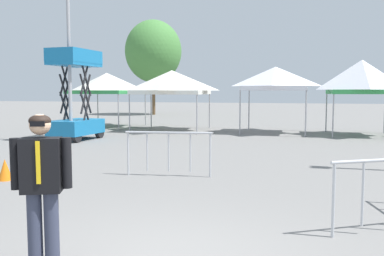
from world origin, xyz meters
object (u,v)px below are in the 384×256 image
(traffic_cone_lot_center, at_px, (5,170))
(tree_behind_tents_right, at_px, (153,51))
(person_foreground, at_px, (42,182))
(canopy_tent_behind_left, at_px, (275,79))
(canopy_tent_left_of_center, at_px, (362,77))
(crowd_barrier_mid_lot, at_px, (169,145))
(canopy_tent_behind_right, at_px, (172,82))
(light_pole_near_lift, at_px, (69,29))
(scissor_lift, at_px, (76,112))
(canopy_tent_center, at_px, (107,83))

(traffic_cone_lot_center, bearing_deg, tree_behind_tents_right, 103.96)
(person_foreground, xyz_separation_m, traffic_cone_lot_center, (-3.85, 3.91, -0.79))
(canopy_tent_behind_left, xyz_separation_m, canopy_tent_left_of_center, (3.89, -0.17, 0.03))
(crowd_barrier_mid_lot, bearing_deg, tree_behind_tents_right, 111.95)
(canopy_tent_behind_right, xyz_separation_m, traffic_cone_lot_center, (0.19, -12.48, -2.26))
(light_pole_near_lift, bearing_deg, tree_behind_tents_right, 101.43)
(canopy_tent_behind_right, distance_m, canopy_tent_behind_left, 5.26)
(canopy_tent_behind_right, xyz_separation_m, canopy_tent_left_of_center, (9.14, 0.05, 0.19))
(canopy_tent_left_of_center, relative_size, tree_behind_tents_right, 0.42)
(canopy_tent_behind_left, xyz_separation_m, scissor_lift, (-7.82, -5.21, -1.51))
(canopy_tent_left_of_center, relative_size, traffic_cone_lot_center, 7.10)
(canopy_tent_left_of_center, relative_size, crowd_barrier_mid_lot, 1.67)
(light_pole_near_lift, distance_m, tree_behind_tents_right, 19.73)
(canopy_tent_left_of_center, distance_m, person_foreground, 17.30)
(light_pole_near_lift, bearing_deg, traffic_cone_lot_center, -69.21)
(canopy_tent_center, relative_size, tree_behind_tents_right, 0.44)
(canopy_tent_behind_right, relative_size, crowd_barrier_mid_lot, 1.80)
(canopy_tent_behind_left, bearing_deg, tree_behind_tents_right, 130.70)
(crowd_barrier_mid_lot, relative_size, traffic_cone_lot_center, 4.26)
(canopy_tent_center, xyz_separation_m, canopy_tent_behind_left, (9.55, -0.89, 0.17))
(person_foreground, xyz_separation_m, crowd_barrier_mid_lot, (-0.40, 5.38, -0.28))
(canopy_tent_left_of_center, xyz_separation_m, light_pole_near_lift, (-11.54, -5.70, 1.79))
(canopy_tent_behind_left, height_order, person_foreground, canopy_tent_behind_left)
(canopy_tent_behind_right, bearing_deg, tree_behind_tents_right, 114.77)
(canopy_tent_behind_left, bearing_deg, canopy_tent_left_of_center, -2.53)
(canopy_tent_center, height_order, person_foreground, canopy_tent_center)
(crowd_barrier_mid_lot, bearing_deg, scissor_lift, 135.83)
(person_foreground, relative_size, light_pole_near_lift, 0.23)
(canopy_tent_behind_left, relative_size, person_foreground, 1.82)
(light_pole_near_lift, relative_size, traffic_cone_lot_center, 16.04)
(scissor_lift, height_order, light_pole_near_lift, light_pole_near_lift)
(tree_behind_tents_right, bearing_deg, crowd_barrier_mid_lot, -68.05)
(canopy_tent_behind_right, bearing_deg, traffic_cone_lot_center, -89.11)
(canopy_tent_center, bearing_deg, light_pole_near_lift, -74.31)
(canopy_tent_behind_left, distance_m, person_foreground, 16.74)
(person_foreground, height_order, traffic_cone_lot_center, person_foreground)
(canopy_tent_behind_left, height_order, light_pole_near_lift, light_pole_near_lift)
(canopy_tent_behind_left, height_order, scissor_lift, scissor_lift)
(scissor_lift, bearing_deg, person_foreground, -59.92)
(canopy_tent_behind_left, xyz_separation_m, light_pole_near_lift, (-7.65, -5.87, 1.82))
(canopy_tent_center, bearing_deg, traffic_cone_lot_center, -71.71)
(canopy_tent_left_of_center, height_order, person_foreground, canopy_tent_left_of_center)
(canopy_tent_behind_left, distance_m, light_pole_near_lift, 9.82)
(person_foreground, height_order, light_pole_near_lift, light_pole_near_lift)
(canopy_tent_behind_right, relative_size, person_foreground, 2.10)
(light_pole_near_lift, bearing_deg, canopy_tent_center, 105.69)
(canopy_tent_behind_left, bearing_deg, canopy_tent_behind_right, -177.56)
(canopy_tent_behind_right, height_order, canopy_tent_left_of_center, canopy_tent_left_of_center)
(canopy_tent_left_of_center, bearing_deg, crowd_barrier_mid_lot, -116.42)
(tree_behind_tents_right, height_order, crowd_barrier_mid_lot, tree_behind_tents_right)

